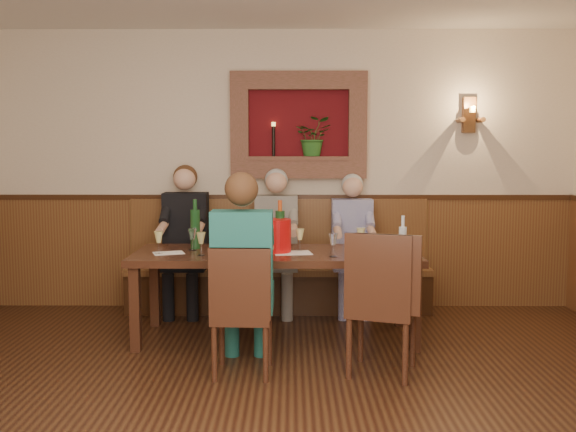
% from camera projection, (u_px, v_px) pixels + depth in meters
% --- Properties ---
extents(room_shell, '(6.04, 6.04, 2.82)m').
position_uv_depth(room_shell, '(268.00, 101.00, 3.48)').
color(room_shell, beige).
rests_on(room_shell, ground).
extents(wainscoting, '(6.02, 6.02, 1.15)m').
position_uv_depth(wainscoting, '(269.00, 334.00, 3.62)').
color(wainscoting, brown).
rests_on(wainscoting, ground).
extents(wall_niche, '(1.36, 0.30, 1.06)m').
position_uv_depth(wall_niche, '(303.00, 130.00, 6.41)').
color(wall_niche, '#540C10').
rests_on(wall_niche, ground).
extents(wall_sconce, '(0.25, 0.20, 0.35)m').
position_uv_depth(wall_sconce, '(469.00, 116.00, 6.37)').
color(wall_sconce, brown).
rests_on(wall_sconce, ground).
extents(dining_table, '(2.40, 0.90, 0.75)m').
position_uv_depth(dining_table, '(276.00, 260.00, 5.45)').
color(dining_table, black).
rests_on(dining_table, ground).
extents(bench, '(3.00, 0.45, 1.11)m').
position_uv_depth(bench, '(278.00, 278.00, 6.42)').
color(bench, '#381E0F').
rests_on(bench, ground).
extents(chair_near_left, '(0.44, 0.44, 0.95)m').
position_uv_depth(chair_near_left, '(242.00, 337.00, 4.61)').
color(chair_near_left, black).
rests_on(chair_near_left, ground).
extents(chair_near_right, '(0.58, 0.58, 1.04)m').
position_uv_depth(chair_near_right, '(381.00, 333.00, 4.62)').
color(chair_near_right, black).
rests_on(chair_near_right, ground).
extents(person_bench_left, '(0.43, 0.53, 1.46)m').
position_uv_depth(person_bench_left, '(185.00, 252.00, 6.29)').
color(person_bench_left, black).
rests_on(person_bench_left, ground).
extents(person_bench_mid, '(0.42, 0.51, 1.42)m').
position_uv_depth(person_bench_mid, '(276.00, 254.00, 6.29)').
color(person_bench_mid, '#4F4B48').
rests_on(person_bench_mid, ground).
extents(person_bench_right, '(0.40, 0.49, 1.37)m').
position_uv_depth(person_bench_right, '(352.00, 256.00, 6.29)').
color(person_bench_right, navy).
rests_on(person_bench_right, ground).
extents(person_chair_front, '(0.44, 0.53, 1.46)m').
position_uv_depth(person_chair_front, '(243.00, 288.00, 4.68)').
color(person_chair_front, '#195258').
rests_on(person_chair_front, ground).
extents(spittoon_bucket, '(0.33, 0.33, 0.28)m').
position_uv_depth(spittoon_bucket, '(276.00, 236.00, 5.41)').
color(spittoon_bucket, red).
rests_on(spittoon_bucket, dining_table).
extents(wine_bottle_green_a, '(0.10, 0.10, 0.43)m').
position_uv_depth(wine_bottle_green_a, '(280.00, 230.00, 5.49)').
color(wine_bottle_green_a, '#19471E').
rests_on(wine_bottle_green_a, dining_table).
extents(wine_bottle_green_b, '(0.09, 0.09, 0.43)m').
position_uv_depth(wine_bottle_green_b, '(195.00, 228.00, 5.59)').
color(wine_bottle_green_b, '#19471E').
rests_on(wine_bottle_green_b, dining_table).
extents(water_bottle, '(0.08, 0.08, 0.35)m').
position_uv_depth(water_bottle, '(403.00, 242.00, 5.08)').
color(water_bottle, silver).
rests_on(water_bottle, dining_table).
extents(tasting_sheet_a, '(0.29, 0.25, 0.00)m').
position_uv_depth(tasting_sheet_a, '(169.00, 253.00, 5.37)').
color(tasting_sheet_a, white).
rests_on(tasting_sheet_a, dining_table).
extents(tasting_sheet_b, '(0.34, 0.27, 0.00)m').
position_uv_depth(tasting_sheet_b, '(292.00, 253.00, 5.37)').
color(tasting_sheet_b, white).
rests_on(tasting_sheet_b, dining_table).
extents(tasting_sheet_c, '(0.31, 0.25, 0.00)m').
position_uv_depth(tasting_sheet_c, '(372.00, 255.00, 5.27)').
color(tasting_sheet_c, white).
rests_on(tasting_sheet_c, dining_table).
extents(tasting_sheet_d, '(0.35, 0.31, 0.00)m').
position_uv_depth(tasting_sheet_d, '(235.00, 257.00, 5.16)').
color(tasting_sheet_d, white).
rests_on(tasting_sheet_d, dining_table).
extents(wine_glass_0, '(0.08, 0.08, 0.19)m').
position_uv_depth(wine_glass_0, '(300.00, 240.00, 5.47)').
color(wine_glass_0, '#CFCA7B').
rests_on(wine_glass_0, dining_table).
extents(wine_glass_1, '(0.08, 0.08, 0.19)m').
position_uv_depth(wine_glass_1, '(201.00, 244.00, 5.25)').
color(wine_glass_1, '#CFCA7B').
rests_on(wine_glass_1, dining_table).
extents(wine_glass_2, '(0.08, 0.08, 0.19)m').
position_uv_depth(wine_glass_2, '(333.00, 245.00, 5.18)').
color(wine_glass_2, white).
rests_on(wine_glass_2, dining_table).
extents(wine_glass_3, '(0.08, 0.08, 0.19)m').
position_uv_depth(wine_glass_3, '(192.00, 239.00, 5.50)').
color(wine_glass_3, white).
rests_on(wine_glass_3, dining_table).
extents(wine_glass_4, '(0.08, 0.08, 0.19)m').
position_uv_depth(wine_glass_4, '(259.00, 247.00, 5.08)').
color(wine_glass_4, '#CFCA7B').
rests_on(wine_glass_4, dining_table).
extents(wine_glass_5, '(0.08, 0.08, 0.19)m').
position_uv_depth(wine_glass_5, '(159.00, 243.00, 5.31)').
color(wine_glass_5, '#CFCA7B').
rests_on(wine_glass_5, dining_table).
extents(wine_glass_6, '(0.08, 0.08, 0.19)m').
position_uv_depth(wine_glass_6, '(248.00, 239.00, 5.55)').
color(wine_glass_6, white).
rests_on(wine_glass_6, dining_table).
extents(wine_glass_7, '(0.08, 0.08, 0.19)m').
position_uv_depth(wine_glass_7, '(361.00, 239.00, 5.52)').
color(wine_glass_7, '#CFCA7B').
rests_on(wine_glass_7, dining_table).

